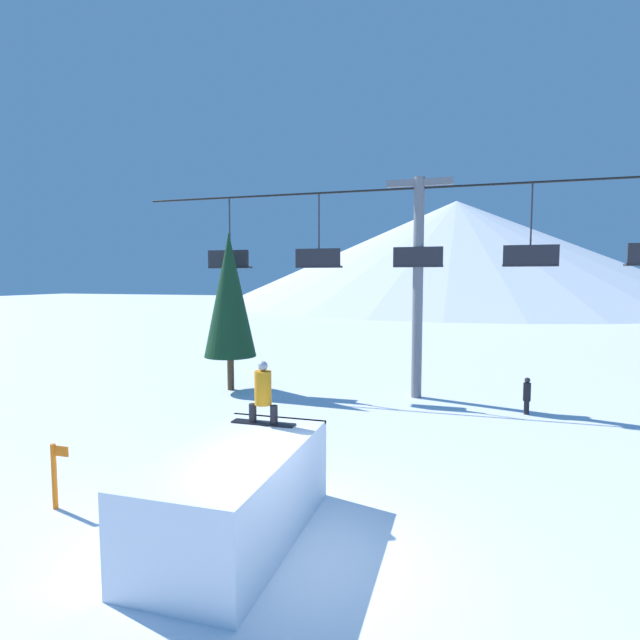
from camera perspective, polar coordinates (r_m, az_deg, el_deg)
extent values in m
plane|color=white|center=(8.84, -1.13, -25.72)|extent=(220.00, 220.00, 0.00)
cone|color=silver|center=(92.60, 15.23, 7.46)|extent=(82.27, 82.27, 18.05)
cube|color=white|center=(9.19, -9.62, -19.01)|extent=(2.05, 4.19, 1.58)
cube|color=silver|center=(10.70, -4.75, -11.16)|extent=(2.05, 0.10, 0.06)
cube|color=black|center=(10.24, -6.50, -11.63)|extent=(1.31, 0.26, 0.03)
cylinder|color=black|center=(10.28, -7.70, -10.45)|extent=(0.15, 0.15, 0.36)
cylinder|color=black|center=(10.11, -5.29, -10.70)|extent=(0.15, 0.15, 0.36)
cylinder|color=orange|center=(10.07, -6.54, -7.72)|extent=(0.34, 0.34, 0.68)
sphere|color=#B2B2B7|center=(9.98, -6.56, -5.25)|extent=(0.20, 0.20, 0.20)
cylinder|color=slate|center=(18.90, 11.11, 3.49)|extent=(0.39, 0.39, 8.17)
cube|color=slate|center=(19.21, 11.31, 15.16)|extent=(2.40, 0.24, 0.24)
cylinder|color=black|center=(19.18, 11.30, 14.57)|extent=(22.56, 0.08, 0.08)
cylinder|color=#28282D|center=(21.14, -10.27, 9.79)|extent=(0.06, 0.06, 2.84)
cube|color=#232328|center=(21.06, -10.22, 5.94)|extent=(1.80, 0.44, 0.08)
cube|color=#232328|center=(20.91, -10.45, 6.90)|extent=(1.80, 0.08, 0.70)
cylinder|color=#28282D|center=(19.72, -0.12, 10.23)|extent=(0.06, 0.06, 2.84)
cube|color=#232328|center=(19.64, -0.12, 6.10)|extent=(1.80, 0.44, 0.08)
cube|color=#232328|center=(19.48, -0.27, 7.14)|extent=(1.80, 0.08, 0.70)
cylinder|color=#28282D|center=(18.99, 11.23, 10.34)|extent=(0.06, 0.06, 2.84)
cube|color=#232328|center=(18.90, 11.16, 6.06)|extent=(1.80, 0.44, 0.08)
cube|color=#232328|center=(18.73, 11.12, 7.14)|extent=(1.80, 0.08, 0.70)
cylinder|color=#28282D|center=(19.01, 22.99, 10.05)|extent=(0.06, 0.06, 2.84)
cube|color=#232328|center=(18.93, 22.85, 5.77)|extent=(1.80, 0.44, 0.08)
cube|color=#232328|center=(18.76, 22.95, 6.85)|extent=(1.80, 0.08, 0.70)
cylinder|color=#4C3823|center=(20.48, -10.17, -5.98)|extent=(0.27, 0.27, 1.37)
cone|color=#14381E|center=(20.13, -10.30, 2.86)|extent=(2.07, 2.07, 4.93)
cylinder|color=orange|center=(11.40, -28.09, -15.50)|extent=(0.10, 0.10, 1.29)
cube|color=orange|center=(11.11, -27.53, -13.14)|extent=(0.36, 0.02, 0.20)
cylinder|color=black|center=(18.06, 22.53, -9.22)|extent=(0.17, 0.17, 0.45)
cylinder|color=black|center=(17.94, 22.58, -7.60)|extent=(0.24, 0.24, 0.60)
sphere|color=#232328|center=(17.87, 22.62, -6.37)|extent=(0.18, 0.18, 0.18)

